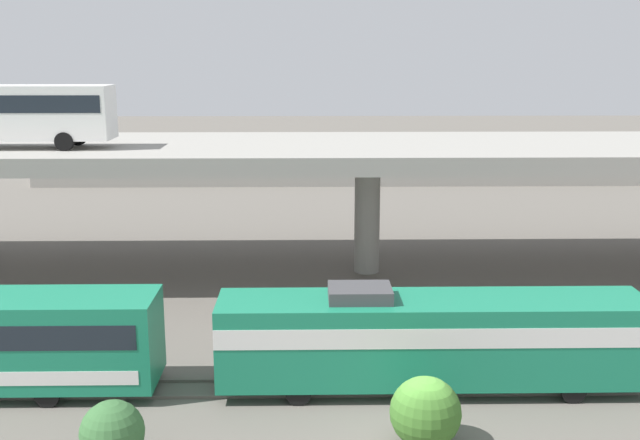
{
  "coord_description": "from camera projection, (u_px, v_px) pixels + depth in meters",
  "views": [
    {
      "loc": [
        -3.54,
        -23.08,
        12.92
      ],
      "look_at": [
        -2.86,
        15.83,
        4.11
      ],
      "focal_mm": 42.02,
      "sensor_mm": 36.0,
      "label": 1
    }
  ],
  "objects": [
    {
      "name": "rail_strip_near",
      "position": [
        400.0,
        395.0,
        28.6
      ],
      "size": [
        110.0,
        0.12,
        0.12
      ],
      "primitive_type": "cube",
      "color": "#59544C",
      "rests_on": "ground_plane"
    },
    {
      "name": "parked_car_0",
      "position": [
        285.0,
        157.0,
        77.22
      ],
      "size": [
        4.35,
        1.98,
        1.5
      ],
      "rotation": [
        0.0,
        0.0,
        3.14
      ],
      "color": "maroon",
      "rests_on": "pier_parking_lot"
    },
    {
      "name": "parked_car_4",
      "position": [
        491.0,
        156.0,
        78.0
      ],
      "size": [
        4.6,
        1.83,
        1.5
      ],
      "rotation": [
        0.0,
        0.0,
        3.14
      ],
      "color": "#0C4C26",
      "rests_on": "pier_parking_lot"
    },
    {
      "name": "train_locomotive",
      "position": [
        453.0,
        335.0,
        28.87
      ],
      "size": [
        17.62,
        3.04,
        4.18
      ],
      "color": "#197A56",
      "rests_on": "ground_plane"
    },
    {
      "name": "transit_bus_on_overpass",
      "position": [
        0.0,
        110.0,
        40.53
      ],
      "size": [
        12.0,
        2.68,
        3.4
      ],
      "rotation": [
        0.0,
        0.0,
        3.14
      ],
      "color": "silver",
      "rests_on": "highway_overpass"
    },
    {
      "name": "harbor_water",
      "position": [
        333.0,
        148.0,
        101.48
      ],
      "size": [
        140.0,
        36.0,
        0.01
      ],
      "primitive_type": "cube",
      "color": "navy",
      "rests_on": "ground_plane"
    },
    {
      "name": "parked_car_2",
      "position": [
        195.0,
        153.0,
        80.68
      ],
      "size": [
        4.6,
        1.82,
        1.5
      ],
      "color": "black",
      "rests_on": "pier_parking_lot"
    },
    {
      "name": "pier_parking_lot",
      "position": [
        341.0,
        169.0,
        78.9
      ],
      "size": [
        60.6,
        12.83,
        1.42
      ],
      "primitive_type": "cube",
      "color": "gray",
      "rests_on": "ground_plane"
    },
    {
      "name": "shrub_left",
      "position": [
        112.0,
        432.0,
        23.87
      ],
      "size": [
        2.06,
        2.06,
        2.06
      ],
      "primitive_type": "sphere",
      "color": "#366635",
      "rests_on": "ground_plane"
    },
    {
      "name": "shrub_right",
      "position": [
        425.0,
        412.0,
        24.83
      ],
      "size": [
        2.4,
        2.4,
        2.4
      ],
      "primitive_type": "sphere",
      "color": "#396A26",
      "rests_on": "ground_plane"
    },
    {
      "name": "ground_plane",
      "position": [
        412.0,
        440.0,
        25.42
      ],
      "size": [
        260.0,
        260.0,
        0.0
      ],
      "primitive_type": "plane",
      "color": "#605B54"
    },
    {
      "name": "parked_car_3",
      "position": [
        317.0,
        154.0,
        79.63
      ],
      "size": [
        4.11,
        1.99,
        1.5
      ],
      "color": "maroon",
      "rests_on": "pier_parking_lot"
    },
    {
      "name": "highway_overpass",
      "position": [
        368.0,
        154.0,
        43.36
      ],
      "size": [
        96.0,
        12.28,
        7.71
      ],
      "color": "gray",
      "rests_on": "ground_plane"
    },
    {
      "name": "parked_car_1",
      "position": [
        162.0,
        159.0,
        76.22
      ],
      "size": [
        4.66,
        1.98,
        1.5
      ],
      "rotation": [
        0.0,
        0.0,
        3.14
      ],
      "color": "#9E998C",
      "rests_on": "pier_parking_lot"
    },
    {
      "name": "rail_strip_far",
      "position": [
        396.0,
        379.0,
        30.01
      ],
      "size": [
        110.0,
        0.12,
        0.12
      ],
      "primitive_type": "cube",
      "color": "#59544C",
      "rests_on": "ground_plane"
    }
  ]
}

